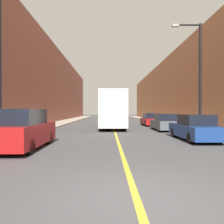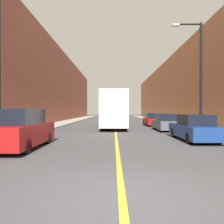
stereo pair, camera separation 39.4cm
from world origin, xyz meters
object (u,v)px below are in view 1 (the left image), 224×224
(parked_suv_left, at_px, (21,130))
(car_right_near, at_px, (195,129))
(car_right_far, at_px, (151,120))
(street_lamp_left, at_px, (3,58))
(street_lamp_right, at_px, (198,72))
(bus, at_px, (112,109))
(car_right_mid, at_px, (165,123))

(parked_suv_left, relative_size, car_right_near, 1.00)
(parked_suv_left, distance_m, car_right_far, 18.31)
(street_lamp_left, height_order, street_lamp_right, street_lamp_right)
(bus, xyz_separation_m, street_lamp_right, (6.15, -7.42, 2.70))
(car_right_mid, bearing_deg, parked_suv_left, -134.56)
(car_right_near, distance_m, car_right_far, 12.96)
(bus, xyz_separation_m, car_right_far, (4.70, 2.82, -1.25))
(bus, relative_size, street_lamp_right, 1.36)
(bus, relative_size, parked_suv_left, 2.31)
(bus, relative_size, street_lamp_left, 1.42)
(bus, bearing_deg, street_lamp_left, -116.06)
(car_right_near, height_order, street_lamp_right, street_lamp_right)
(bus, xyz_separation_m, car_right_mid, (4.71, -3.70, -1.25))
(car_right_near, height_order, car_right_far, car_right_near)
(car_right_near, xyz_separation_m, car_right_far, (-0.13, 12.96, -0.02))
(bus, distance_m, car_right_near, 11.29)
(car_right_near, relative_size, car_right_far, 1.04)
(car_right_far, bearing_deg, car_right_near, -89.42)
(bus, bearing_deg, parked_suv_left, -108.93)
(bus, relative_size, car_right_near, 2.30)
(car_right_near, relative_size, street_lamp_right, 0.59)
(bus, relative_size, car_right_far, 2.40)
(car_right_mid, xyz_separation_m, car_right_far, (-0.01, 6.53, -0.00))
(street_lamp_right, bearing_deg, car_right_far, 98.05)
(bus, height_order, street_lamp_right, street_lamp_right)
(car_right_far, bearing_deg, car_right_mid, -89.90)
(car_right_mid, bearing_deg, street_lamp_right, -68.87)
(street_lamp_right, bearing_deg, bus, 129.65)
(parked_suv_left, height_order, car_right_far, parked_suv_left)
(parked_suv_left, bearing_deg, car_right_far, 59.95)
(car_right_far, distance_m, street_lamp_left, 18.53)
(parked_suv_left, height_order, car_right_near, parked_suv_left)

